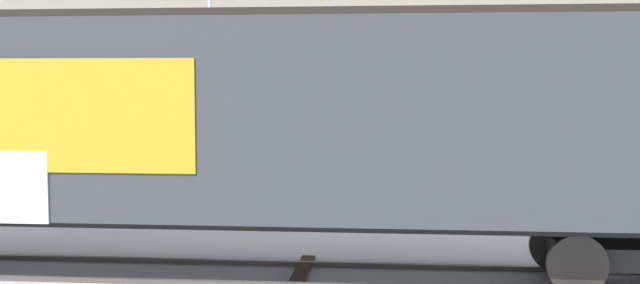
% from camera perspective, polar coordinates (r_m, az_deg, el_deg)
% --- Properties ---
extents(ground_plane, '(260.00, 260.00, 0.00)m').
position_cam_1_polar(ground_plane, '(12.95, -4.66, -9.91)').
color(ground_plane, silver).
extents(track, '(60.02, 2.90, 0.08)m').
position_cam_1_polar(track, '(13.23, -10.52, -9.48)').
color(track, '#4C4742').
rests_on(track, ground_plane).
extents(freight_car, '(17.60, 3.27, 4.42)m').
position_cam_1_polar(freight_car, '(12.64, -6.58, 1.53)').
color(freight_car, '#33383D').
rests_on(freight_car, ground_plane).
extents(flagpole, '(1.46, 0.41, 9.52)m').
position_cam_1_polar(flagpole, '(25.96, -8.71, 10.32)').
color(flagpole, silver).
rests_on(flagpole, ground_plane).
extents(hillside, '(127.53, 28.88, 16.64)m').
position_cam_1_polar(hillside, '(74.00, 2.97, 6.59)').
color(hillside, gray).
rests_on(hillside, ground_plane).
extents(parked_car_black, '(4.85, 2.22, 1.73)m').
position_cam_1_polar(parked_car_black, '(20.04, -13.54, -2.48)').
color(parked_car_black, black).
rests_on(parked_car_black, ground_plane).
extents(parked_car_white, '(4.82, 2.01, 1.63)m').
position_cam_1_polar(parked_car_white, '(18.45, 4.84, -3.03)').
color(parked_car_white, silver).
rests_on(parked_car_white, ground_plane).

